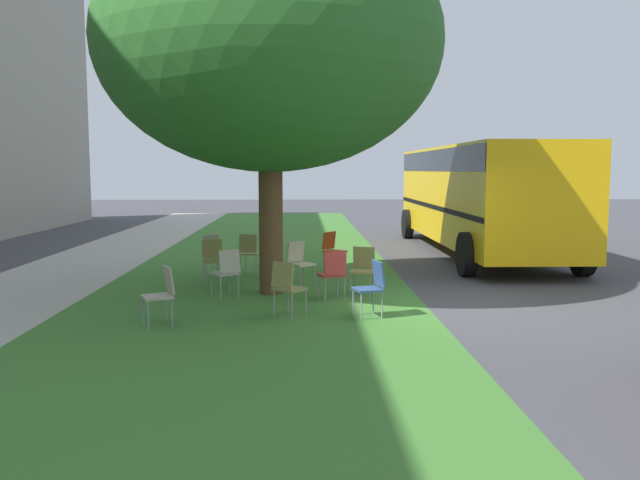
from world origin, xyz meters
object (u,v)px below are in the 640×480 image
(street_tree, at_px, (269,44))
(chair_8, at_px, (299,260))
(chair_0, at_px, (363,267))
(chair_5, at_px, (333,271))
(chair_2, at_px, (287,285))
(chair_7, at_px, (227,269))
(chair_3, at_px, (333,248))
(school_bus, at_px, (477,189))
(chair_1, at_px, (250,250))
(chair_10, at_px, (213,257))
(chair_4, at_px, (372,284))
(chair_6, at_px, (162,291))
(chair_9, at_px, (213,251))

(street_tree, relative_size, chair_8, 7.75)
(chair_0, xyz_separation_m, chair_5, (-0.52, 0.57, 0.00))
(chair_2, relative_size, chair_7, 1.00)
(chair_3, height_order, school_bus, school_bus)
(chair_0, height_order, chair_1, same)
(chair_10, bearing_deg, chair_4, -138.67)
(chair_0, relative_size, chair_6, 1.00)
(chair_1, relative_size, chair_3, 1.00)
(street_tree, xyz_separation_m, chair_9, (2.22, 1.38, -4.00))
(chair_2, relative_size, chair_3, 1.00)
(school_bus, bearing_deg, chair_6, 140.75)
(street_tree, distance_m, chair_6, 4.97)
(chair_2, bearing_deg, chair_10, 25.50)
(school_bus, bearing_deg, chair_4, 154.78)
(chair_1, bearing_deg, chair_3, -77.03)
(chair_6, xyz_separation_m, school_bus, (8.39, -6.85, 1.24))
(chair_1, height_order, chair_9, same)
(chair_3, bearing_deg, chair_8, 159.68)
(chair_2, bearing_deg, chair_7, 34.70)
(chair_5, distance_m, chair_7, 1.90)
(chair_5, relative_size, chair_7, 1.00)
(chair_6, relative_size, chair_8, 1.00)
(chair_1, distance_m, chair_9, 0.81)
(street_tree, xyz_separation_m, chair_5, (-0.73, -1.11, -4.00))
(street_tree, distance_m, school_bus, 8.41)
(street_tree, xyz_separation_m, chair_1, (2.35, 0.58, -4.00))
(chair_4, distance_m, chair_9, 5.23)
(chair_10, bearing_deg, school_bus, -55.18)
(chair_5, bearing_deg, street_tree, 56.79)
(chair_4, bearing_deg, school_bus, -25.22)
(chair_1, xyz_separation_m, chair_7, (-2.80, 0.19, 0.00))
(chair_9, height_order, school_bus, school_bus)
(chair_2, height_order, chair_6, same)
(chair_6, bearing_deg, chair_8, -31.30)
(chair_3, distance_m, chair_5, 3.51)
(chair_2, bearing_deg, chair_9, 21.87)
(chair_2, bearing_deg, chair_8, -3.69)
(chair_4, bearing_deg, chair_1, 27.00)
(chair_1, relative_size, chair_10, 1.00)
(street_tree, distance_m, chair_9, 4.78)
(chair_1, height_order, chair_5, same)
(chair_2, distance_m, chair_6, 1.89)
(chair_5, bearing_deg, chair_3, -2.60)
(chair_2, distance_m, chair_9, 4.60)
(street_tree, relative_size, chair_3, 7.75)
(chair_4, xyz_separation_m, chair_7, (1.59, 2.43, 0.00))
(chair_10, distance_m, school_bus, 8.14)
(chair_9, bearing_deg, chair_5, -139.84)
(chair_1, bearing_deg, chair_10, 149.32)
(chair_7, relative_size, chair_8, 1.00)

